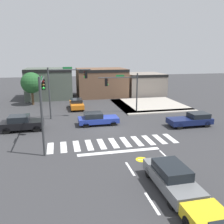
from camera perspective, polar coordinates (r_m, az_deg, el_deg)
The scene contains 15 objects.
ground_plane at distance 25.56m, azimuth -1.89°, elevation -3.81°, with size 120.00×120.00×0.00m, color #353538.
crosswalk_near at distance 21.40m, azimuth 0.40°, elevation -7.38°, with size 11.47×2.54×0.01m.
lane_markings at distance 15.77m, azimuth 10.63°, elevation -15.85°, with size 6.80×18.75×0.01m.
bike_detector_marking at distance 18.39m, azimuth 7.10°, elevation -11.20°, with size 0.91×0.91×0.01m.
curb_corner_northeast at distance 36.61m, azimuth 8.44°, elevation 1.60°, with size 10.00×10.60×0.15m.
storefront_row at distance 44.09m, azimuth -4.22°, elevation 6.91°, with size 24.89×6.89×5.20m.
traffic_signal_southwest at distance 20.32m, azimuth -16.27°, elevation 3.24°, with size 0.32×5.93×6.12m.
traffic_signal_northeast at distance 31.18m, azimuth 2.61°, elevation 6.19°, with size 5.26×0.32×5.23m.
traffic_signal_northwest at distance 29.07m, azimuth -11.20°, elevation 6.82°, with size 5.05×0.32×6.20m.
car_navy at distance 27.44m, azimuth 18.49°, elevation -1.72°, with size 4.72×1.93×1.43m.
car_black at distance 26.20m, azimuth -20.77°, elevation -2.47°, with size 4.19×1.95×1.58m.
car_blue at distance 26.54m, azimuth -3.60°, elevation -1.60°, with size 4.41×1.90×1.40m.
car_orange at distance 34.51m, azimuth -8.47°, elevation 1.94°, with size 1.78×4.35×1.38m.
car_gray at distance 14.74m, azimuth 14.01°, elevation -14.85°, with size 1.78×4.76×1.52m.
roadside_tree at distance 38.38m, azimuth -18.68°, elevation 6.59°, with size 3.17×3.17×4.98m.
Camera 1 is at (-4.53, -23.92, 7.76)m, focal length 38.29 mm.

